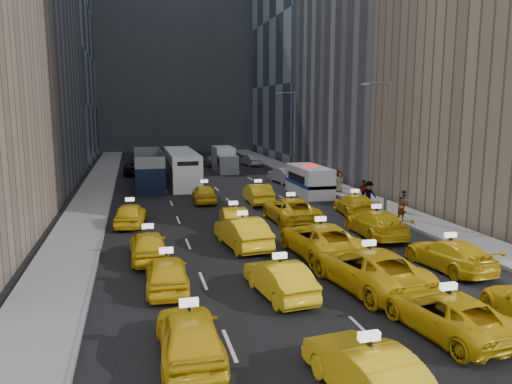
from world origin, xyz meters
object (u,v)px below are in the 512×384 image
Objects in this scene: taxi_2 at (447,313)px; city_bus at (181,168)px; taxi_1 at (368,372)px; nypd_van at (309,181)px; pedestrian_0 at (401,209)px; double_decker at (149,169)px; box_truck at (224,160)px; taxi_0 at (190,335)px.

taxi_2 is 35.06m from city_bus.
city_bus is at bearing -95.23° from taxi_1.
nypd_van is 4.10× the size of pedestrian_0.
nypd_van is at bearing -30.71° from double_decker.
box_truck is (-4.16, 17.03, 0.21)m from nypd_van.
city_bus is at bearing 12.83° from double_decker.
taxi_1 is 45.93m from box_truck.
taxi_0 is 0.40× the size of double_decker.
double_decker reaches higher than box_truck.
city_bus is (-1.08, 37.49, 0.84)m from taxi_1.
taxi_0 is at bearing -98.52° from box_truck.
double_decker is at bearing -172.03° from city_bus.
taxi_2 is 0.44× the size of double_decker.
pedestrian_0 is at bearing -74.45° from box_truck.
taxi_0 is 0.91× the size of taxi_2.
taxi_0 is 2.92× the size of pedestrian_0.
nypd_van is at bearing -107.62° from taxi_2.
taxi_2 is at bearing 178.55° from taxi_0.
nypd_van reaches higher than pedestrian_0.
city_bus is 23.42m from pedestrian_0.
city_bus is 8.10× the size of pedestrian_0.
city_bus is at bearing 145.27° from nypd_van.
box_truck is at bearing 52.09° from city_bus.
taxi_1 is 0.71× the size of nypd_van.
city_bus is at bearing -94.89° from taxi_0.
taxi_0 is 33.82m from double_decker.
double_decker is 12.46m from box_truck.
box_truck reaches higher than taxi_1.
taxi_0 is 5.12m from taxi_1.
pedestrian_0 is at bearing -50.59° from double_decker.
nypd_van reaches higher than taxi_1.
taxi_0 reaches higher than taxi_1.
taxi_0 reaches higher than taxi_2.
city_bus is at bearing -121.69° from box_truck.
taxi_0 is 43.51m from box_truck.
box_truck is (5.68, 8.20, -0.19)m from city_bus.
taxi_2 is (4.19, 2.84, -0.05)m from taxi_1.
nypd_van is at bearing 105.13° from pedestrian_0.
pedestrian_0 is (6.71, 14.54, 0.24)m from taxi_2.
city_bus is at bearing 125.18° from pedestrian_0.
nypd_van is 15.35m from double_decker.
double_decker is at bearing 132.16° from pedestrian_0.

